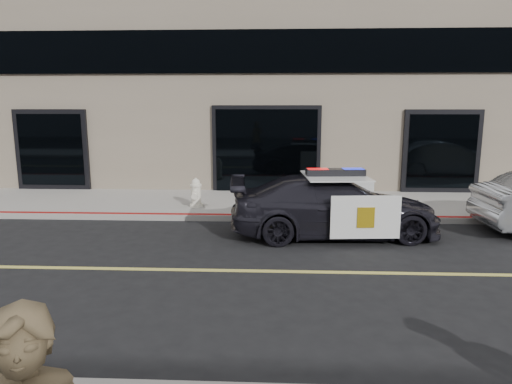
{
  "coord_description": "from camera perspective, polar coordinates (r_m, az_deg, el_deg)",
  "views": [
    {
      "loc": [
        -0.67,
        -7.6,
        2.86
      ],
      "look_at": [
        -1.11,
        2.2,
        1.0
      ],
      "focal_mm": 32.0,
      "sensor_mm": 36.0,
      "label": 1
    }
  ],
  "objects": [
    {
      "name": "sidewalk_n",
      "position": [
        13.16,
        5.46,
        -1.53
      ],
      "size": [
        60.0,
        3.5,
        0.15
      ],
      "primitive_type": "cube",
      "color": "gray",
      "rests_on": "ground"
    },
    {
      "name": "building_n",
      "position": [
        18.38,
        4.97,
        20.53
      ],
      "size": [
        60.0,
        7.0,
        12.0
      ],
      "primitive_type": "cube",
      "color": "#756856",
      "rests_on": "ground"
    },
    {
      "name": "ground",
      "position": [
        8.15,
        7.25,
        -9.91
      ],
      "size": [
        120.0,
        120.0,
        0.0
      ],
      "primitive_type": "plane",
      "color": "black",
      "rests_on": "ground"
    },
    {
      "name": "fire_hydrant",
      "position": [
        12.46,
        -7.51,
        -0.18
      ],
      "size": [
        0.36,
        0.5,
        0.79
      ],
      "color": "white",
      "rests_on": "sidewalk_n"
    },
    {
      "name": "police_car",
      "position": [
        10.27,
        9.76,
        -1.71
      ],
      "size": [
        2.58,
        4.89,
        1.51
      ],
      "color": "black",
      "rests_on": "ground"
    }
  ]
}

